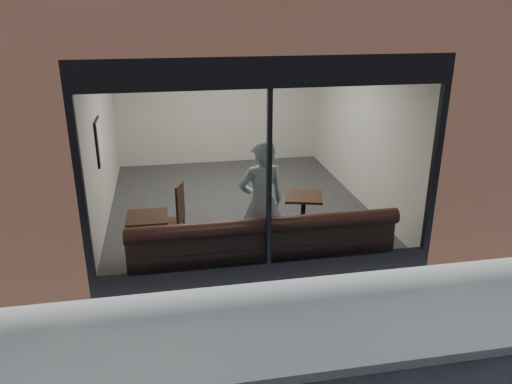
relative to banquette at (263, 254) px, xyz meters
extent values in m
plane|color=black|center=(0.00, -2.45, -0.23)|extent=(120.00, 120.00, 0.00)
cube|color=gray|center=(0.00, -1.45, -0.22)|extent=(40.00, 2.00, 0.01)
cube|color=gray|center=(0.00, -2.50, -0.17)|extent=(40.00, 0.10, 0.12)
cube|color=brown|center=(-3.75, 5.55, 1.38)|extent=(2.50, 12.00, 3.20)
cube|color=brown|center=(3.75, 5.55, 1.38)|extent=(2.50, 12.00, 3.20)
cube|color=brown|center=(0.00, 8.55, 1.38)|extent=(5.00, 6.00, 3.20)
plane|color=#2D2D30|center=(0.00, 2.55, -0.21)|extent=(6.00, 6.00, 0.00)
plane|color=white|center=(0.00, 2.55, 2.97)|extent=(6.00, 6.00, 0.00)
plane|color=silver|center=(0.00, 5.54, 1.37)|extent=(5.00, 0.00, 5.00)
plane|color=silver|center=(-2.49, 2.55, 1.37)|extent=(0.00, 6.00, 6.00)
plane|color=silver|center=(2.49, 2.55, 1.37)|extent=(0.00, 6.00, 6.00)
cube|color=black|center=(0.00, -0.40, -0.08)|extent=(5.00, 0.10, 0.30)
cube|color=black|center=(0.00, -0.40, 2.77)|extent=(5.00, 0.10, 0.40)
cube|color=black|center=(0.00, -0.40, 1.32)|extent=(0.06, 0.10, 2.50)
plane|color=white|center=(0.00, -0.43, 1.33)|extent=(4.80, 0.00, 4.80)
cube|color=#3A1C15|center=(0.00, 0.00, 0.00)|extent=(4.00, 0.55, 0.45)
imported|color=#ADCDE2|center=(0.02, 0.23, 0.75)|extent=(0.78, 0.58, 1.96)
cube|color=black|center=(-1.70, 0.55, 0.52)|extent=(0.64, 0.64, 0.04)
cube|color=black|center=(0.90, 0.95, 0.52)|extent=(0.76, 0.76, 0.04)
cube|color=black|center=(-1.35, 1.43, 0.01)|extent=(0.48, 0.48, 0.04)
cube|color=white|center=(-2.45, 1.97, 1.37)|extent=(0.02, 0.54, 0.72)
camera|label=1|loc=(-1.36, -6.64, 3.58)|focal=35.00mm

